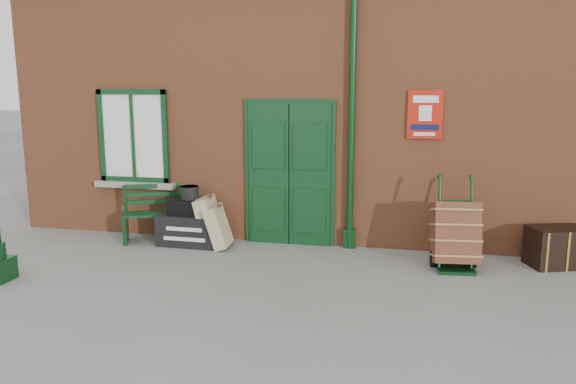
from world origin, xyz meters
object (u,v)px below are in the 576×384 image
(bench, at_px, (171,211))
(dark_trunk, at_px, (557,247))
(houdini_trunk, at_px, (191,229))
(porter_trolley, at_px, (455,234))

(bench, relative_size, dark_trunk, 2.05)
(houdini_trunk, height_order, porter_trolley, porter_trolley)
(bench, bearing_deg, porter_trolley, -30.80)
(bench, distance_m, houdini_trunk, 0.53)
(houdini_trunk, xyz_separation_m, dark_trunk, (5.35, 0.08, 0.03))
(bench, xyz_separation_m, houdini_trunk, (0.43, -0.23, -0.22))
(houdini_trunk, distance_m, dark_trunk, 5.35)
(houdini_trunk, height_order, dark_trunk, dark_trunk)
(bench, height_order, dark_trunk, bench)
(porter_trolley, distance_m, dark_trunk, 1.47)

